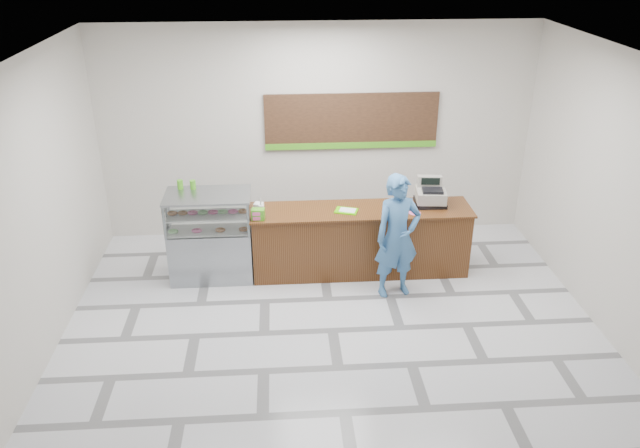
{
  "coord_description": "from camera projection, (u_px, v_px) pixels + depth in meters",
  "views": [
    {
      "loc": [
        -0.64,
        -6.72,
        4.79
      ],
      "look_at": [
        -0.1,
        0.9,
        1.12
      ],
      "focal_mm": 35.0,
      "sensor_mm": 36.0,
      "label": 1
    }
  ],
  "objects": [
    {
      "name": "ceiling",
      "position": [
        335.0,
        59.0,
        6.64
      ],
      "size": [
        7.0,
        7.0,
        0.0
      ],
      "primitive_type": "plane",
      "rotation": [
        3.14,
        0.0,
        0.0
      ],
      "color": "silver",
      "rests_on": "back_wall"
    },
    {
      "name": "green_cup_left",
      "position": [
        180.0,
        184.0,
        9.03
      ],
      "size": [
        0.09,
        0.09,
        0.13
      ],
      "primitive_type": "cylinder",
      "color": "#449B1B",
      "rests_on": "display_case"
    },
    {
      "name": "donut_decal",
      "position": [
        415.0,
        213.0,
        9.02
      ],
      "size": [
        0.18,
        0.18,
        0.0
      ],
      "primitive_type": "cylinder",
      "color": "#DA5491",
      "rests_on": "sales_counter"
    },
    {
      "name": "napkin_box",
      "position": [
        259.0,
        207.0,
        9.09
      ],
      "size": [
        0.15,
        0.15,
        0.11
      ],
      "primitive_type": "cube",
      "rotation": [
        0.0,
        0.0,
        -0.27
      ],
      "color": "white",
      "rests_on": "sales_counter"
    },
    {
      "name": "sales_counter",
      "position": [
        360.0,
        240.0,
        9.36
      ],
      "size": [
        3.26,
        0.76,
        1.03
      ],
      "color": "#583218",
      "rests_on": "floor"
    },
    {
      "name": "straw_cup",
      "position": [
        261.0,
        209.0,
        9.0
      ],
      "size": [
        0.08,
        0.08,
        0.12
      ],
      "primitive_type": "cylinder",
      "color": "silver",
      "rests_on": "sales_counter"
    },
    {
      "name": "menu_board",
      "position": [
        352.0,
        122.0,
        10.02
      ],
      "size": [
        2.8,
        0.06,
        0.9
      ],
      "color": "black",
      "rests_on": "back_wall"
    },
    {
      "name": "green_cup_right",
      "position": [
        193.0,
        185.0,
        9.03
      ],
      "size": [
        0.08,
        0.08,
        0.13
      ],
      "primitive_type": "cylinder",
      "color": "#449B1B",
      "rests_on": "display_case"
    },
    {
      "name": "display_case",
      "position": [
        211.0,
        235.0,
        9.15
      ],
      "size": [
        1.22,
        0.72,
        1.33
      ],
      "color": "gray",
      "rests_on": "floor"
    },
    {
      "name": "cash_register",
      "position": [
        430.0,
        195.0,
        9.25
      ],
      "size": [
        0.47,
        0.49,
        0.4
      ],
      "rotation": [
        0.0,
        0.0,
        -0.1
      ],
      "color": "black",
      "rests_on": "sales_counter"
    },
    {
      "name": "back_wall",
      "position": [
        317.0,
        133.0,
        10.1
      ],
      "size": [
        7.0,
        0.0,
        7.0
      ],
      "primitive_type": "plane",
      "rotation": [
        1.57,
        0.0,
        0.0
      ],
      "color": "beige",
      "rests_on": "floor"
    },
    {
      "name": "promo_box",
      "position": [
        258.0,
        214.0,
        8.78
      ],
      "size": [
        0.2,
        0.14,
        0.16
      ],
      "primitive_type": "cube",
      "rotation": [
        0.0,
        0.0,
        -0.11
      ],
      "color": "#449B1B",
      "rests_on": "sales_counter"
    },
    {
      "name": "serving_tray",
      "position": [
        346.0,
        211.0,
        9.07
      ],
      "size": [
        0.38,
        0.32,
        0.02
      ],
      "rotation": [
        0.0,
        0.0,
        -0.32
      ],
      "color": "#50D000",
      "rests_on": "sales_counter"
    },
    {
      "name": "card_terminal",
      "position": [
        413.0,
        206.0,
        9.18
      ],
      "size": [
        0.11,
        0.19,
        0.04
      ],
      "primitive_type": "cube",
      "rotation": [
        0.0,
        0.0,
        -0.16
      ],
      "color": "black",
      "rests_on": "sales_counter"
    },
    {
      "name": "customer",
      "position": [
        397.0,
        236.0,
        8.62
      ],
      "size": [
        0.74,
        0.57,
        1.8
      ],
      "primitive_type": "imported",
      "rotation": [
        0.0,
        0.0,
        0.23
      ],
      "color": "teal",
      "rests_on": "floor"
    },
    {
      "name": "floor",
      "position": [
        333.0,
        330.0,
        8.16
      ],
      "size": [
        7.0,
        7.0,
        0.0
      ],
      "primitive_type": "plane",
      "color": "silver",
      "rests_on": "ground"
    }
  ]
}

